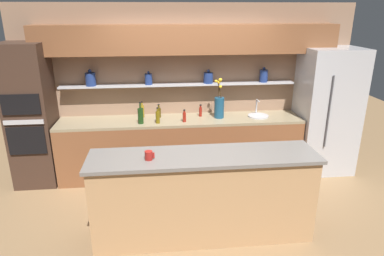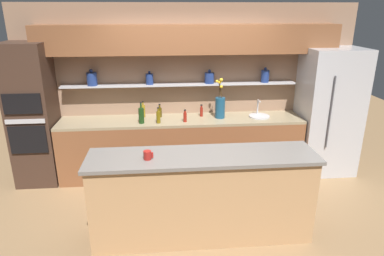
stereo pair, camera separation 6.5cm
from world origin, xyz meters
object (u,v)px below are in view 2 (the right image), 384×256
at_px(oven_tower, 33,115).
at_px(flower_vase, 220,106).
at_px(refrigerator, 328,112).
at_px(bottle_sauce_1, 185,117).
at_px(bottle_oil_2, 158,117).
at_px(bottle_oil_3, 143,111).
at_px(bottle_sauce_0, 201,111).
at_px(coffee_mug, 148,155).
at_px(sink_fixture, 259,115).
at_px(bottle_wine_4, 141,115).
at_px(bottle_oil_5, 160,112).

xyz_separation_m(oven_tower, flower_vase, (2.76, 0.01, 0.06)).
bearing_deg(refrigerator, bottle_sauce_1, -177.47).
bearing_deg(bottle_oil_2, bottle_oil_3, 126.20).
relative_size(flower_vase, bottle_sauce_0, 3.36).
xyz_separation_m(flower_vase, coffee_mug, (-1.05, -1.67, -0.04)).
xyz_separation_m(sink_fixture, bottle_wine_4, (-1.81, -0.16, 0.10)).
xyz_separation_m(refrigerator, bottle_sauce_1, (-2.26, -0.10, 0.02)).
bearing_deg(coffee_mug, bottle_sauce_1, 71.73).
bearing_deg(flower_vase, bottle_sauce_1, -164.74).
height_order(bottle_sauce_0, bottle_sauce_1, same).
distance_m(oven_tower, coffee_mug, 2.38).
relative_size(sink_fixture, coffee_mug, 3.10).
relative_size(oven_tower, bottle_oil_2, 8.72).
height_order(oven_tower, bottle_oil_3, oven_tower).
bearing_deg(bottle_oil_5, bottle_sauce_0, -1.66).
relative_size(bottle_sauce_0, bottle_oil_2, 0.79).
height_order(sink_fixture, bottle_oil_5, sink_fixture).
distance_m(sink_fixture, coffee_mug, 2.36).
bearing_deg(bottle_oil_5, bottle_oil_2, -94.01).
relative_size(bottle_sauce_0, bottle_oil_5, 0.90).
bearing_deg(bottle_sauce_1, flower_vase, 15.26).
relative_size(bottle_sauce_1, bottle_oil_5, 0.90).
bearing_deg(bottle_oil_2, bottle_sauce_1, 3.40).
bearing_deg(bottle_oil_3, bottle_wine_4, -92.52).
bearing_deg(coffee_mug, bottle_oil_2, 85.83).
bearing_deg(sink_fixture, bottle_wine_4, -175.07).
height_order(bottle_sauce_1, bottle_wine_4, bottle_wine_4).
bearing_deg(bottle_wine_4, bottle_sauce_0, 15.81).
bearing_deg(sink_fixture, bottle_sauce_0, 173.42).
height_order(oven_tower, bottle_sauce_1, oven_tower).
relative_size(bottle_sauce_0, coffee_mug, 1.83).
bearing_deg(refrigerator, bottle_oil_3, 176.09).
distance_m(sink_fixture, bottle_oil_3, 1.80).
bearing_deg(refrigerator, bottle_oil_5, 176.30).
xyz_separation_m(sink_fixture, bottle_sauce_0, (-0.89, 0.10, 0.06)).
distance_m(refrigerator, oven_tower, 4.47).
distance_m(oven_tower, bottle_sauce_1, 2.22).
xyz_separation_m(bottle_sauce_1, bottle_oil_5, (-0.37, 0.27, 0.00)).
height_order(oven_tower, bottle_oil_5, oven_tower).
relative_size(refrigerator, bottle_oil_5, 9.40).
distance_m(flower_vase, sink_fixture, 0.64).
xyz_separation_m(flower_vase, bottle_oil_5, (-0.92, 0.12, -0.10)).
xyz_separation_m(bottle_sauce_0, bottle_sauce_1, (-0.27, -0.25, -0.00)).
relative_size(flower_vase, bottle_oil_3, 2.53).
bearing_deg(bottle_oil_2, oven_tower, 174.99).
relative_size(bottle_sauce_1, coffee_mug, 1.82).
relative_size(bottle_oil_2, bottle_oil_5, 1.14).
bearing_deg(bottle_oil_2, bottle_wine_4, 176.44).
relative_size(bottle_oil_2, bottle_wine_4, 0.74).
distance_m(flower_vase, bottle_oil_5, 0.93).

